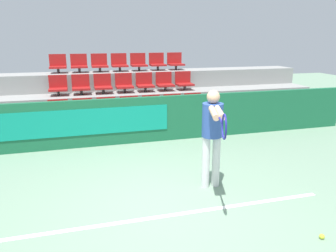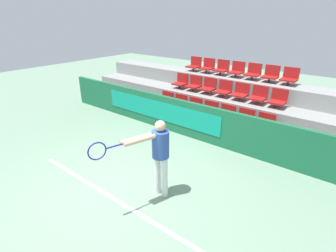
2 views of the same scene
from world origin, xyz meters
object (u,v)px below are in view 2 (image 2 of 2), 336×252
stadium_chair_2 (194,107)px  stadium_chair_6 (265,124)px  stadium_chair_9 (208,87)px  stadium_chair_12 (258,96)px  stadium_chair_3 (209,111)px  stadium_chair_11 (240,93)px  stadium_chair_4 (226,115)px  stadium_chair_16 (222,68)px  stadium_chair_17 (237,70)px  stadium_chair_19 (271,75)px  stadium_chair_14 (194,65)px  stadium_chair_5 (245,119)px  tennis_player (157,151)px  stadium_chair_10 (224,90)px  stadium_chair_7 (181,82)px  stadium_chair_8 (194,84)px  stadium_chair_15 (208,66)px  stadium_chair_20 (290,77)px  stadium_chair_0 (166,100)px  stadium_chair_18 (253,72)px  stadium_chair_1 (179,104)px  stadium_chair_13 (278,99)px

stadium_chair_2 → stadium_chair_6: 2.27m
stadium_chair_9 → stadium_chair_12: same height
stadium_chair_2 → stadium_chair_3: 0.57m
stadium_chair_11 → stadium_chair_4: bearing=-90.0°
stadium_chair_3 → stadium_chair_16: stadium_chair_16 is taller
stadium_chair_17 → stadium_chair_19: bearing=0.0°
stadium_chair_14 → stadium_chair_17: 1.71m
stadium_chair_3 → stadium_chair_5: same height
stadium_chair_6 → tennis_player: bearing=-105.2°
stadium_chair_10 → stadium_chair_16: bearing=123.6°
stadium_chair_10 → stadium_chair_2: bearing=-123.6°
stadium_chair_19 → tennis_player: size_ratio=0.31×
stadium_chair_2 → stadium_chair_4: size_ratio=1.00×
stadium_chair_3 → tennis_player: (0.79, -3.35, 0.31)m
stadium_chair_7 → stadium_chair_19: bearing=16.8°
stadium_chair_8 → stadium_chair_12: size_ratio=1.00×
stadium_chair_8 → tennis_player: bearing=-65.4°
stadium_chair_15 → stadium_chair_20: 2.84m
stadium_chair_9 → stadium_chair_7: bearing=180.0°
stadium_chair_0 → stadium_chair_19: size_ratio=1.00×
stadium_chair_8 → stadium_chair_20: size_ratio=1.00×
stadium_chair_17 → stadium_chair_18: size_ratio=1.00×
stadium_chair_5 → stadium_chair_0: bearing=180.0°
stadium_chair_8 → stadium_chair_12: 2.27m
stadium_chair_12 → stadium_chair_19: 0.98m
stadium_chair_10 → stadium_chair_1: bearing=-143.0°
stadium_chair_1 → stadium_chair_19: 3.01m
stadium_chair_3 → stadium_chair_13: (1.71, 0.86, 0.49)m
stadium_chair_7 → stadium_chair_11: (2.27, 0.00, 0.00)m
stadium_chair_13 → stadium_chair_14: stadium_chair_14 is taller
tennis_player → stadium_chair_17: bearing=115.8°
stadium_chair_19 → stadium_chair_20: same height
stadium_chair_16 → stadium_chair_18: (1.14, 0.00, 0.00)m
stadium_chair_1 → stadium_chair_12: 2.48m
stadium_chair_5 → stadium_chair_18: size_ratio=1.00×
stadium_chair_7 → stadium_chair_11: same height
stadium_chair_1 → stadium_chair_19: (2.27, 1.71, 0.97)m
stadium_chair_11 → stadium_chair_3: bearing=-123.6°
stadium_chair_6 → stadium_chair_11: (-1.14, 0.86, 0.49)m
stadium_chair_0 → stadium_chair_6: size_ratio=1.00×
stadium_chair_14 → stadium_chair_16: 1.14m
stadium_chair_13 → stadium_chair_4: bearing=-143.0°
stadium_chair_0 → stadium_chair_12: (2.84, 0.86, 0.49)m
stadium_chair_6 → tennis_player: tennis_player is taller
stadium_chair_11 → stadium_chair_17: size_ratio=1.00×
stadium_chair_2 → stadium_chair_18: 2.27m
stadium_chair_9 → stadium_chair_14: size_ratio=1.00×
stadium_chair_15 → stadium_chair_13: bearing=-16.8°
stadium_chair_0 → stadium_chair_5: 2.84m
stadium_chair_20 → stadium_chair_17: bearing=180.0°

